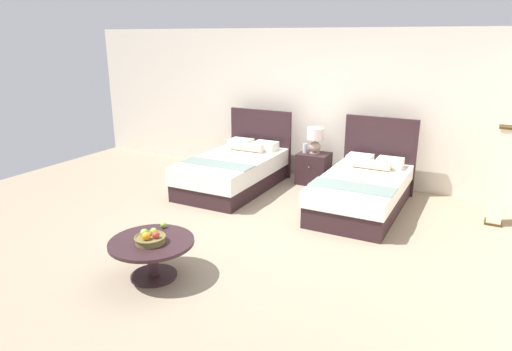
# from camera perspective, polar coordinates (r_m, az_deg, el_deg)

# --- Properties ---
(ground_plane) EXTENTS (9.93, 9.23, 0.02)m
(ground_plane) POSITION_cam_1_polar(r_m,az_deg,el_deg) (5.95, -1.06, -7.29)
(ground_plane) COLOR gray
(wall_back) EXTENTS (9.93, 0.12, 2.57)m
(wall_back) POSITION_cam_1_polar(r_m,az_deg,el_deg) (8.08, 8.63, 8.66)
(wall_back) COLOR beige
(wall_back) RESTS_ON ground
(bed_near_window) EXTENTS (1.19, 2.06, 1.19)m
(bed_near_window) POSITION_cam_1_polar(r_m,az_deg,el_deg) (7.58, -2.67, 0.68)
(bed_near_window) COLOR #2F1C20
(bed_near_window) RESTS_ON ground
(bed_near_corner) EXTENTS (1.14, 2.04, 1.23)m
(bed_near_corner) POSITION_cam_1_polar(r_m,az_deg,el_deg) (6.81, 13.20, -1.77)
(bed_near_corner) COLOR #2F1C20
(bed_near_corner) RESTS_ON ground
(nightstand) EXTENTS (0.52, 0.46, 0.53)m
(nightstand) POSITION_cam_1_polar(r_m,az_deg,el_deg) (7.88, 7.20, 0.90)
(nightstand) COLOR #2F1C20
(nightstand) RESTS_ON ground
(table_lamp) EXTENTS (0.28, 0.28, 0.44)m
(table_lamp) POSITION_cam_1_polar(r_m,az_deg,el_deg) (7.77, 7.39, 4.67)
(table_lamp) COLOR tan
(table_lamp) RESTS_ON nightstand
(vase) EXTENTS (0.07, 0.07, 0.16)m
(vase) POSITION_cam_1_polar(r_m,az_deg,el_deg) (7.81, 6.12, 3.43)
(vase) COLOR silver
(vase) RESTS_ON nightstand
(coffee_table) EXTENTS (0.88, 0.88, 0.42)m
(coffee_table) POSITION_cam_1_polar(r_m,az_deg,el_deg) (4.92, -12.88, -9.02)
(coffee_table) COLOR #2F1C20
(coffee_table) RESTS_ON ground
(fruit_bowl) EXTENTS (0.32, 0.32, 0.14)m
(fruit_bowl) POSITION_cam_1_polar(r_m,az_deg,el_deg) (4.81, -13.11, -7.63)
(fruit_bowl) COLOR brown
(fruit_bowl) RESTS_ON coffee_table
(loose_apple) EXTENTS (0.07, 0.07, 0.07)m
(loose_apple) POSITION_cam_1_polar(r_m,az_deg,el_deg) (5.15, -11.51, -6.08)
(loose_apple) COLOR #81B238
(loose_apple) RESTS_ON coffee_table
(floor_lamp_corner) EXTENTS (0.22, 0.22, 1.34)m
(floor_lamp_corner) POSITION_cam_1_polar(r_m,az_deg,el_deg) (6.81, 28.28, -0.12)
(floor_lamp_corner) COLOR #3A2A0F
(floor_lamp_corner) RESTS_ON ground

